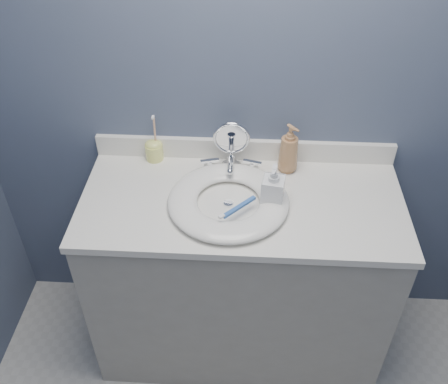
# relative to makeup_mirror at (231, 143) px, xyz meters

# --- Properties ---
(back_wall) EXTENTS (2.20, 0.02, 2.40)m
(back_wall) POSITION_rel_makeup_mirror_xyz_m (0.05, 0.07, 0.20)
(back_wall) COLOR #49556E
(back_wall) RESTS_ON ground
(vanity_cabinet) EXTENTS (1.20, 0.55, 0.85)m
(vanity_cabinet) POSITION_rel_makeup_mirror_xyz_m (0.05, -0.20, -0.57)
(vanity_cabinet) COLOR #AAA69B
(vanity_cabinet) RESTS_ON ground
(countertop) EXTENTS (1.22, 0.57, 0.03)m
(countertop) POSITION_rel_makeup_mirror_xyz_m (0.05, -0.20, -0.13)
(countertop) COLOR white
(countertop) RESTS_ON vanity_cabinet
(backsplash) EXTENTS (1.22, 0.02, 0.09)m
(backsplash) POSITION_rel_makeup_mirror_xyz_m (0.05, 0.06, -0.07)
(backsplash) COLOR white
(backsplash) RESTS_ON countertop
(basin) EXTENTS (0.45, 0.45, 0.04)m
(basin) POSITION_rel_makeup_mirror_xyz_m (0.00, -0.23, -0.10)
(basin) COLOR white
(basin) RESTS_ON countertop
(drain) EXTENTS (0.04, 0.04, 0.01)m
(drain) POSITION_rel_makeup_mirror_xyz_m (0.00, -0.23, -0.11)
(drain) COLOR silver
(drain) RESTS_ON countertop
(faucet) EXTENTS (0.25, 0.13, 0.07)m
(faucet) POSITION_rel_makeup_mirror_xyz_m (0.00, -0.03, -0.09)
(faucet) COLOR silver
(faucet) RESTS_ON countertop
(makeup_mirror) EXTENTS (0.14, 0.08, 0.21)m
(makeup_mirror) POSITION_rel_makeup_mirror_xyz_m (0.00, 0.00, 0.00)
(makeup_mirror) COLOR silver
(makeup_mirror) RESTS_ON countertop
(soap_bottle_amber) EXTENTS (0.11, 0.11, 0.21)m
(soap_bottle_amber) POSITION_rel_makeup_mirror_xyz_m (0.23, -0.00, -0.01)
(soap_bottle_amber) COLOR #AC7A4D
(soap_bottle_amber) RESTS_ON countertop
(soap_bottle_clear) EXTENTS (0.09, 0.09, 0.18)m
(soap_bottle_clear) POSITION_rel_makeup_mirror_xyz_m (0.16, -0.22, -0.03)
(soap_bottle_clear) COLOR silver
(soap_bottle_clear) RESTS_ON countertop
(toothbrush_holder) EXTENTS (0.07, 0.07, 0.21)m
(toothbrush_holder) POSITION_rel_makeup_mirror_xyz_m (-0.32, 0.04, -0.07)
(toothbrush_holder) COLOR #F0F57A
(toothbrush_holder) RESTS_ON countertop
(toothbrush_lying) EXTENTS (0.13, 0.13, 0.02)m
(toothbrush_lying) POSITION_rel_makeup_mirror_xyz_m (0.04, -0.30, -0.07)
(toothbrush_lying) COLOR #315FAF
(toothbrush_lying) RESTS_ON basin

